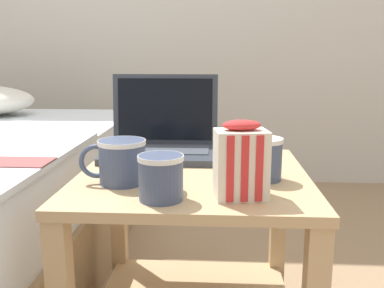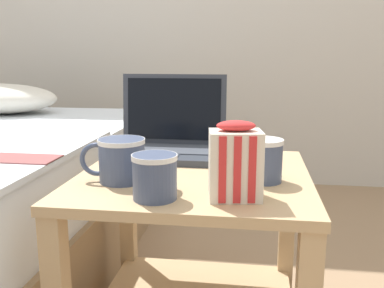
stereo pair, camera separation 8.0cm
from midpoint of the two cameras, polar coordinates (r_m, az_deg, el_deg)
The scene contains 7 objects.
bedside_table at distance 1.10m, azimuth -2.00°, elevation -12.84°, with size 0.55×0.55×0.49m.
laptop at distance 1.22m, azimuth -5.86°, elevation 0.69°, with size 0.31×0.23×0.22m.
mug_front_left at distance 0.98m, azimuth 6.97°, elevation -1.68°, with size 0.12×0.09×0.10m.
mug_front_right at distance 0.84m, azimuth -6.81°, elevation -4.10°, with size 0.09×0.13×0.09m.
mug_mid_center at distance 0.96m, azimuth -11.82°, elevation -2.03°, with size 0.15×0.11×0.10m.
snack_bag at distance 0.84m, azimuth 3.86°, elevation -2.41°, with size 0.11×0.09×0.16m.
cell_phone at distance 1.18m, azimuth 6.63°, elevation -1.80°, with size 0.09×0.15×0.01m.
Camera 1 is at (0.06, -1.00, 0.77)m, focal length 40.00 mm.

